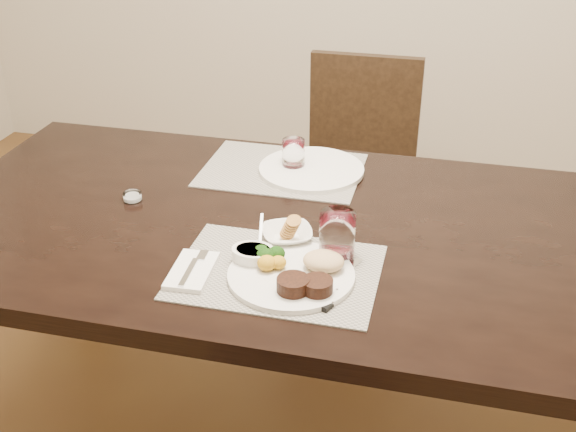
% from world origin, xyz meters
% --- Properties ---
extents(dining_table, '(2.00, 1.00, 0.75)m').
position_xyz_m(dining_table, '(0.00, 0.00, 0.67)').
color(dining_table, black).
rests_on(dining_table, ground).
extents(chair_far, '(0.42, 0.42, 0.90)m').
position_xyz_m(chair_far, '(0.00, 0.93, 0.50)').
color(chair_far, black).
rests_on(chair_far, ground).
extents(placemat_near, '(0.46, 0.34, 0.00)m').
position_xyz_m(placemat_near, '(-0.01, -0.23, 0.75)').
color(placemat_near, gray).
rests_on(placemat_near, dining_table).
extents(placemat_far, '(0.46, 0.34, 0.00)m').
position_xyz_m(placemat_far, '(-0.14, 0.30, 0.75)').
color(placemat_far, gray).
rests_on(placemat_far, dining_table).
extents(dinner_plate, '(0.29, 0.29, 0.05)m').
position_xyz_m(dinner_plate, '(0.04, -0.25, 0.77)').
color(dinner_plate, silver).
rests_on(dinner_plate, placemat_near).
extents(napkin_fork, '(0.10, 0.17, 0.02)m').
position_xyz_m(napkin_fork, '(-0.20, -0.28, 0.76)').
color(napkin_fork, white).
rests_on(napkin_fork, placemat_near).
extents(steak_knife, '(0.07, 0.23, 0.01)m').
position_xyz_m(steak_knife, '(0.13, -0.28, 0.76)').
color(steak_knife, silver).
rests_on(steak_knife, placemat_near).
extents(cracker_bowl, '(0.16, 0.16, 0.05)m').
position_xyz_m(cracker_bowl, '(-0.03, -0.09, 0.77)').
color(cracker_bowl, silver).
rests_on(cracker_bowl, placemat_near).
extents(sauce_ramekin, '(0.10, 0.15, 0.08)m').
position_xyz_m(sauce_ramekin, '(-0.08, -0.21, 0.78)').
color(sauce_ramekin, silver).
rests_on(sauce_ramekin, placemat_near).
extents(wine_glass_near, '(0.08, 0.08, 0.12)m').
position_xyz_m(wine_glass_near, '(0.10, -0.13, 0.81)').
color(wine_glass_near, white).
rests_on(wine_glass_near, placemat_near).
extents(far_plate, '(0.31, 0.31, 0.01)m').
position_xyz_m(far_plate, '(-0.05, 0.31, 0.76)').
color(far_plate, silver).
rests_on(far_plate, placemat_far).
extents(wine_glass_far, '(0.07, 0.07, 0.09)m').
position_xyz_m(wine_glass_far, '(-0.11, 0.32, 0.79)').
color(wine_glass_far, white).
rests_on(wine_glass_far, placemat_far).
extents(salt_cellar, '(0.05, 0.05, 0.02)m').
position_xyz_m(salt_cellar, '(-0.49, 0.02, 0.76)').
color(salt_cellar, white).
rests_on(salt_cellar, dining_table).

